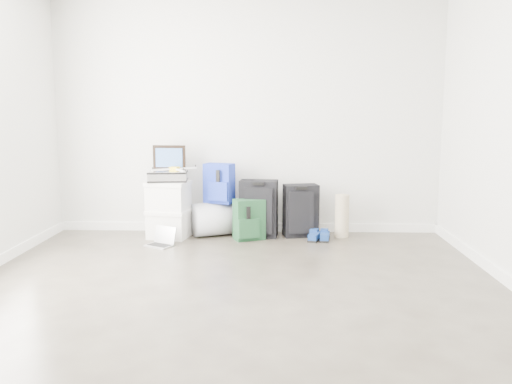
{
  "coord_description": "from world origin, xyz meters",
  "views": [
    {
      "loc": [
        0.32,
        -3.85,
        1.44
      ],
      "look_at": [
        0.12,
        1.9,
        0.56
      ],
      "focal_mm": 38.0,
      "sensor_mm": 36.0,
      "label": 1
    }
  ],
  "objects_px": {
    "briefcase": "(168,176)",
    "large_suitcase": "(259,209)",
    "duffel_bag": "(220,219)",
    "boxes_stack": "(169,209)",
    "laptop": "(162,241)",
    "carry_on": "(301,211)"
  },
  "relations": [
    {
      "from": "briefcase",
      "to": "laptop",
      "type": "relative_size",
      "value": 1.23
    },
    {
      "from": "laptop",
      "to": "large_suitcase",
      "type": "bearing_deg",
      "value": 53.11
    },
    {
      "from": "boxes_stack",
      "to": "large_suitcase",
      "type": "relative_size",
      "value": 0.99
    },
    {
      "from": "large_suitcase",
      "to": "carry_on",
      "type": "bearing_deg",
      "value": 10.74
    },
    {
      "from": "carry_on",
      "to": "boxes_stack",
      "type": "bearing_deg",
      "value": 172.31
    },
    {
      "from": "large_suitcase",
      "to": "boxes_stack",
      "type": "bearing_deg",
      "value": -169.65
    },
    {
      "from": "large_suitcase",
      "to": "laptop",
      "type": "relative_size",
      "value": 1.9
    },
    {
      "from": "boxes_stack",
      "to": "large_suitcase",
      "type": "bearing_deg",
      "value": 15.02
    },
    {
      "from": "briefcase",
      "to": "carry_on",
      "type": "xyz_separation_m",
      "value": [
        1.5,
        0.11,
        -0.4
      ]
    },
    {
      "from": "duffel_bag",
      "to": "briefcase",
      "type": "bearing_deg",
      "value": 170.36
    },
    {
      "from": "boxes_stack",
      "to": "briefcase",
      "type": "height_order",
      "value": "briefcase"
    },
    {
      "from": "briefcase",
      "to": "carry_on",
      "type": "distance_m",
      "value": 1.55
    },
    {
      "from": "briefcase",
      "to": "duffel_bag",
      "type": "bearing_deg",
      "value": 9.26
    },
    {
      "from": "boxes_stack",
      "to": "briefcase",
      "type": "relative_size",
      "value": 1.53
    },
    {
      "from": "duffel_bag",
      "to": "large_suitcase",
      "type": "bearing_deg",
      "value": -34.27
    },
    {
      "from": "carry_on",
      "to": "laptop",
      "type": "height_order",
      "value": "carry_on"
    },
    {
      "from": "boxes_stack",
      "to": "carry_on",
      "type": "xyz_separation_m",
      "value": [
        1.5,
        0.11,
        -0.02
      ]
    },
    {
      "from": "briefcase",
      "to": "laptop",
      "type": "distance_m",
      "value": 0.75
    },
    {
      "from": "briefcase",
      "to": "laptop",
      "type": "xyz_separation_m",
      "value": [
        -0.01,
        -0.37,
        -0.66
      ]
    },
    {
      "from": "briefcase",
      "to": "large_suitcase",
      "type": "distance_m",
      "value": 1.09
    },
    {
      "from": "laptop",
      "to": "briefcase",
      "type": "bearing_deg",
      "value": 118.23
    },
    {
      "from": "boxes_stack",
      "to": "duffel_bag",
      "type": "xyz_separation_m",
      "value": [
        0.56,
        0.15,
        -0.13
      ]
    }
  ]
}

